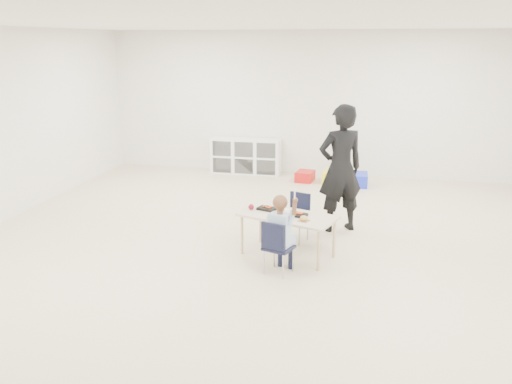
% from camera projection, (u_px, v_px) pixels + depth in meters
% --- Properties ---
extents(room, '(9.00, 9.02, 2.80)m').
position_uv_depth(room, '(259.00, 146.00, 6.35)').
color(room, beige).
rests_on(room, ground).
extents(table, '(1.29, 0.92, 0.53)m').
position_uv_depth(table, '(288.00, 235.00, 6.70)').
color(table, beige).
rests_on(table, ground).
extents(chair_near, '(0.39, 0.37, 0.64)m').
position_uv_depth(chair_near, '(279.00, 247.00, 6.19)').
color(chair_near, black).
rests_on(chair_near, ground).
extents(chair_far, '(0.39, 0.37, 0.64)m').
position_uv_depth(chair_far, '(295.00, 218.00, 7.18)').
color(chair_far, black).
rests_on(chair_far, ground).
extents(child, '(0.54, 0.54, 1.01)m').
position_uv_depth(child, '(279.00, 231.00, 6.14)').
color(child, '#ABC9E8').
rests_on(child, chair_near).
extents(lunch_tray_near, '(0.26, 0.22, 0.03)m').
position_uv_depth(lunch_tray_near, '(297.00, 215.00, 6.59)').
color(lunch_tray_near, black).
rests_on(lunch_tray_near, table).
extents(lunch_tray_far, '(0.26, 0.22, 0.03)m').
position_uv_depth(lunch_tray_far, '(267.00, 209.00, 6.83)').
color(lunch_tray_far, black).
rests_on(lunch_tray_far, table).
extents(milk_carton, '(0.09, 0.09, 0.10)m').
position_uv_depth(milk_carton, '(288.00, 214.00, 6.52)').
color(milk_carton, white).
rests_on(milk_carton, table).
extents(bread_roll, '(0.09, 0.09, 0.07)m').
position_uv_depth(bread_roll, '(304.00, 218.00, 6.40)').
color(bread_roll, tan).
rests_on(bread_roll, table).
extents(apple_near, '(0.07, 0.07, 0.07)m').
position_uv_depth(apple_near, '(281.00, 209.00, 6.74)').
color(apple_near, maroon).
rests_on(apple_near, table).
extents(apple_far, '(0.07, 0.07, 0.07)m').
position_uv_depth(apple_far, '(251.00, 207.00, 6.82)').
color(apple_far, maroon).
rests_on(apple_far, table).
extents(cubby_shelf, '(1.40, 0.40, 0.70)m').
position_uv_depth(cubby_shelf, '(246.00, 156.00, 10.91)').
color(cubby_shelf, white).
rests_on(cubby_shelf, ground).
extents(adult, '(0.78, 0.69, 1.78)m').
position_uv_depth(adult, '(340.00, 169.00, 7.46)').
color(adult, black).
rests_on(adult, ground).
extents(bin_red, '(0.36, 0.44, 0.20)m').
position_uv_depth(bin_red, '(305.00, 176.00, 10.33)').
color(bin_red, red).
rests_on(bin_red, ground).
extents(bin_yellow, '(0.44, 0.53, 0.24)m').
position_uv_depth(bin_yellow, '(334.00, 177.00, 10.18)').
color(bin_yellow, yellow).
rests_on(bin_yellow, ground).
extents(bin_blue, '(0.39, 0.50, 0.23)m').
position_uv_depth(bin_blue, '(357.00, 180.00, 10.00)').
color(bin_blue, '#1A2BC5').
rests_on(bin_blue, ground).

